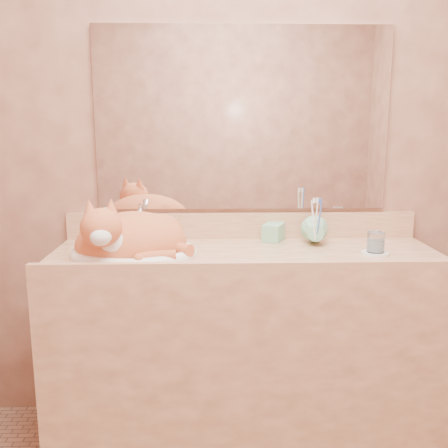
{
  "coord_description": "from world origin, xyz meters",
  "views": [
    {
      "loc": [
        -0.15,
        -1.27,
        1.36
      ],
      "look_at": [
        -0.09,
        0.7,
        0.97
      ],
      "focal_mm": 40.0,
      "sensor_mm": 36.0,
      "label": 1
    }
  ],
  "objects_px": {
    "toothbrush_cup": "(316,235)",
    "water_glass": "(376,242)",
    "sink_basin": "(134,235)",
    "soap_dispenser": "(270,224)",
    "vanity_counter": "(245,348)",
    "cat": "(129,236)"
  },
  "relations": [
    {
      "from": "soap_dispenser",
      "to": "toothbrush_cup",
      "type": "height_order",
      "value": "soap_dispenser"
    },
    {
      "from": "soap_dispenser",
      "to": "toothbrush_cup",
      "type": "xyz_separation_m",
      "value": [
        0.19,
        -0.08,
        -0.03
      ]
    },
    {
      "from": "sink_basin",
      "to": "water_glass",
      "type": "xyz_separation_m",
      "value": [
        0.98,
        -0.03,
        -0.03
      ]
    },
    {
      "from": "sink_basin",
      "to": "toothbrush_cup",
      "type": "distance_m",
      "value": 0.76
    },
    {
      "from": "soap_dispenser",
      "to": "toothbrush_cup",
      "type": "relative_size",
      "value": 1.45
    },
    {
      "from": "vanity_counter",
      "to": "sink_basin",
      "type": "relative_size",
      "value": 3.2
    },
    {
      "from": "vanity_counter",
      "to": "sink_basin",
      "type": "xyz_separation_m",
      "value": [
        -0.45,
        -0.02,
        0.5
      ]
    },
    {
      "from": "sink_basin",
      "to": "soap_dispenser",
      "type": "bearing_deg",
      "value": 28.69
    },
    {
      "from": "cat",
      "to": "water_glass",
      "type": "xyz_separation_m",
      "value": [
        0.99,
        -0.01,
        -0.03
      ]
    },
    {
      "from": "cat",
      "to": "sink_basin",
      "type": "bearing_deg",
      "value": 26.92
    },
    {
      "from": "sink_basin",
      "to": "water_glass",
      "type": "bearing_deg",
      "value": 9.98
    },
    {
      "from": "sink_basin",
      "to": "cat",
      "type": "xyz_separation_m",
      "value": [
        -0.02,
        -0.02,
        0.0
      ]
    },
    {
      "from": "vanity_counter",
      "to": "sink_basin",
      "type": "height_order",
      "value": "sink_basin"
    },
    {
      "from": "vanity_counter",
      "to": "soap_dispenser",
      "type": "relative_size",
      "value": 9.21
    },
    {
      "from": "vanity_counter",
      "to": "cat",
      "type": "bearing_deg",
      "value": -175.46
    },
    {
      "from": "vanity_counter",
      "to": "soap_dispenser",
      "type": "xyz_separation_m",
      "value": [
        0.12,
        0.15,
        0.51
      ]
    },
    {
      "from": "cat",
      "to": "toothbrush_cup",
      "type": "bearing_deg",
      "value": -9.3
    },
    {
      "from": "vanity_counter",
      "to": "cat",
      "type": "relative_size",
      "value": 3.53
    },
    {
      "from": "soap_dispenser",
      "to": "water_glass",
      "type": "height_order",
      "value": "soap_dispenser"
    },
    {
      "from": "toothbrush_cup",
      "to": "water_glass",
      "type": "bearing_deg",
      "value": -29.14
    },
    {
      "from": "sink_basin",
      "to": "soap_dispenser",
      "type": "relative_size",
      "value": 2.88
    },
    {
      "from": "soap_dispenser",
      "to": "water_glass",
      "type": "distance_m",
      "value": 0.46
    }
  ]
}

